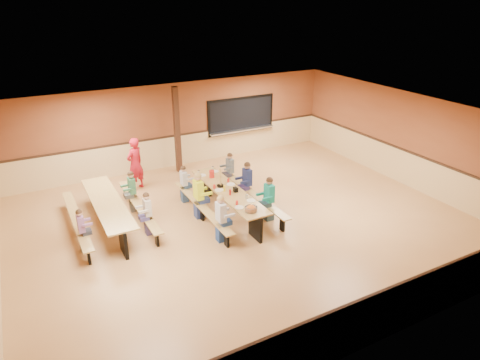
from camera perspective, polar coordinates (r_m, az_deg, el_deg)
ground at (r=11.86m, az=0.42°, el=-5.77°), size 12.00×12.00×0.00m
room_envelope at (r=11.54m, az=0.43°, el=-2.78°), size 12.04×10.04×3.02m
kitchen_pass_through at (r=16.51m, az=0.15°, el=8.45°), size 2.78×0.28×1.38m
structural_post at (r=14.92m, az=-8.39°, el=6.56°), size 0.18×0.18×3.00m
cafeteria_table_main at (r=12.14m, az=-1.57°, el=-2.25°), size 1.91×3.70×0.74m
cafeteria_table_second at (r=12.01m, az=-17.18°, el=-3.67°), size 1.91×3.70×0.74m
seated_child_white_left at (r=10.78m, az=-2.55°, el=-5.19°), size 0.39×0.32×1.26m
seated_adult_yellow at (r=11.93m, az=-5.53°, el=-2.11°), size 0.43×0.35×1.33m
seated_child_grey_left at (r=12.92m, az=-7.47°, el=-0.56°), size 0.33×0.27×1.14m
seated_child_teal_right at (r=11.78m, az=3.89°, el=-2.56°), size 0.40×0.32×1.27m
seated_child_navy_right at (r=12.75m, az=0.96°, el=-0.37°), size 0.40×0.33×1.27m
seated_child_char_right at (r=13.68m, az=-1.34°, el=1.19°), size 0.36×0.30×1.19m
seated_child_purple_sec at (r=11.08m, az=-20.33°, el=-6.36°), size 0.33×0.27×1.12m
seated_child_green_sec at (r=12.64m, az=-14.16°, el=-1.50°), size 0.37×0.30×1.21m
seated_child_tan_sec at (r=11.35m, az=-12.19°, el=-4.43°), size 0.35×0.29×1.17m
standing_woman at (r=13.96m, az=-13.81°, el=2.11°), size 0.75×0.67×1.72m
punch_pitcher at (r=12.84m, az=-3.79°, el=0.80°), size 0.16×0.16×0.22m
chip_bowl at (r=10.86m, az=1.49°, el=-3.83°), size 0.32×0.32×0.15m
napkin_dispenser at (r=11.90m, az=-0.60°, el=-1.30°), size 0.10×0.14×0.13m
condiment_mustard at (r=11.94m, az=-2.10°, el=-1.12°), size 0.06×0.06×0.17m
condiment_ketchup at (r=11.71m, az=-1.33°, el=-1.64°), size 0.06×0.06×0.17m
table_paddle at (r=12.19m, az=-2.64°, el=-0.32°), size 0.16×0.16×0.56m
place_settings at (r=12.02m, az=-1.58°, el=-1.10°), size 0.65×3.30×0.11m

